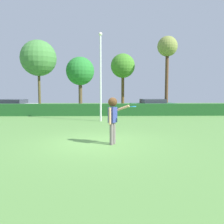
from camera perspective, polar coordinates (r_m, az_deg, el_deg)
name	(u,v)px	position (r m, az deg, el deg)	size (l,w,h in m)	color
ground_plane	(98,143)	(9.30, -3.44, -7.49)	(60.00, 60.00, 0.00)	#5D9145
person	(113,114)	(8.86, 0.21, -0.60)	(0.83, 0.52, 1.79)	slate
frisbee	(133,107)	(8.67, 5.11, 1.31)	(0.24, 0.24, 0.06)	#268CE5
lamppost	(101,73)	(15.71, -2.80, 9.54)	(0.24, 0.24, 5.84)	silver
hedge_row	(102,110)	(19.40, -2.33, 0.58)	(22.95, 0.90, 0.97)	#1E5122
parked_car_white	(13,105)	(23.89, -22.88, 1.53)	(4.44, 2.45, 1.25)	white
parked_car_green	(153,105)	(22.98, 9.90, 1.74)	(4.43, 2.40, 1.25)	#1E6633
willow_tree	(80,71)	(26.27, -7.75, 9.74)	(3.09, 3.09, 5.73)	brown
oak_tree	(123,66)	(26.00, 2.65, 11.03)	(2.63, 2.63, 6.07)	brown
birch_tree	(38,58)	(25.85, -17.45, 12.35)	(3.67, 3.67, 7.22)	#4F4424
maple_tree	(167,49)	(25.08, 13.30, 14.71)	(2.02, 2.02, 7.52)	brown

